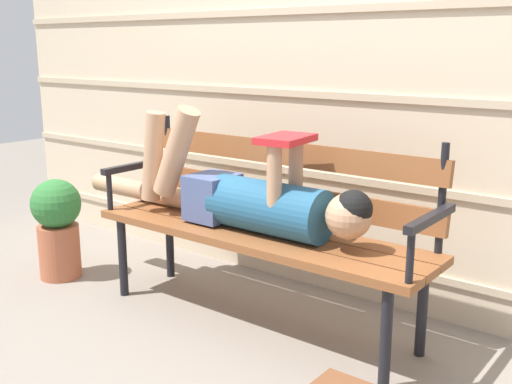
{
  "coord_description": "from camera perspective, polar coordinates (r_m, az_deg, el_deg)",
  "views": [
    {
      "loc": [
        1.62,
        -1.92,
        1.26
      ],
      "look_at": [
        0.0,
        0.18,
        0.63
      ],
      "focal_mm": 42.79,
      "sensor_mm": 36.0,
      "label": 1
    }
  ],
  "objects": [
    {
      "name": "reclining_person",
      "position": [
        2.78,
        -1.25,
        -0.33
      ],
      "size": [
        1.76,
        0.26,
        0.55
      ],
      "color": "#23567A"
    },
    {
      "name": "ground_plane",
      "position": [
        2.81,
        -2.32,
        -13.23
      ],
      "size": [
        12.0,
        12.0,
        0.0
      ],
      "primitive_type": "plane",
      "color": "gray"
    },
    {
      "name": "potted_plant",
      "position": [
        3.54,
        -18.07,
        -2.9
      ],
      "size": [
        0.27,
        0.27,
        0.56
      ],
      "color": "#AD5B3D",
      "rests_on": "ground"
    },
    {
      "name": "park_bench",
      "position": [
        2.81,
        0.83,
        -2.34
      ],
      "size": [
        1.68,
        0.45,
        0.9
      ],
      "color": "brown",
      "rests_on": "ground"
    },
    {
      "name": "house_siding",
      "position": [
        3.13,
        6.6,
        12.8
      ],
      "size": [
        4.9,
        0.08,
        2.46
      ],
      "color": "beige",
      "rests_on": "ground"
    }
  ]
}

